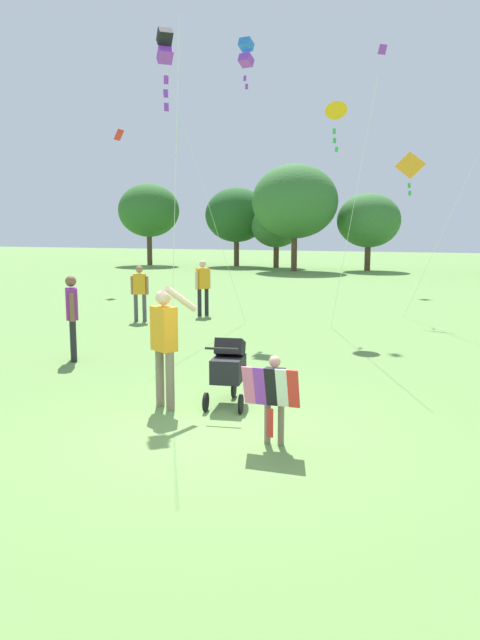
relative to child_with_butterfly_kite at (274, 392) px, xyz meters
name	(u,v)px	position (x,y,z in m)	size (l,w,h in m)	color
ground_plane	(214,434)	(-0.83, 0.11, -0.68)	(120.00, 120.00, 0.00)	#668E47
treeline_distant	(415,208)	(-0.73, 30.67, 3.09)	(39.12, 7.44, 6.62)	brown
child_with_butterfly_kite	(274,392)	(0.00, 0.00, 0.00)	(0.69, 0.36, 1.12)	#7F705B
person_adult_flyer	(164,337)	(-1.97, 0.95, 0.39)	(0.70, 0.51, 1.85)	#7F705B
stroller	(229,365)	(-1.15, 1.43, -0.07)	(0.63, 1.11, 1.03)	black
kite_adult_black	(165,50)	(-2.80, 2.77, 4.93)	(1.28, 1.88, 5.98)	black
kite_orange_delta	(246,54)	(-3.53, 8.82, 6.45)	(1.39, 2.94, 7.54)	blue
kite_green_novelty	(412,171)	(0.55, 11.63, 3.60)	(2.23, 3.53, 4.86)	#F4A319
kite_blue_high	(336,114)	(-1.13, 8.96, 4.83)	(1.92, 4.23, 5.82)	#F4A319
distant_kites_cluster	(446,43)	(0.95, 20.43, 9.38)	(18.40, 15.75, 10.39)	pink
person_red_shirt	(72,311)	(-5.19, 3.19, 0.33)	(0.40, 0.46, 1.72)	#232328
person_sitting_far	(203,283)	(-5.24, 9.81, 0.31)	(0.38, 0.47, 1.68)	#232328
person_couple_left	(140,289)	(-6.49, 8.18, 0.26)	(0.49, 0.31, 1.59)	#4C4C51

